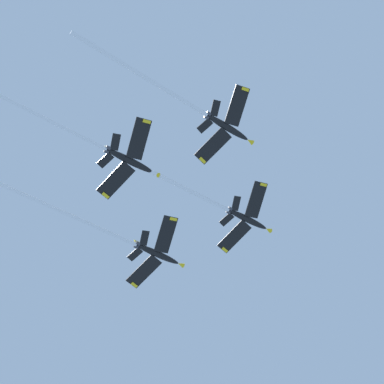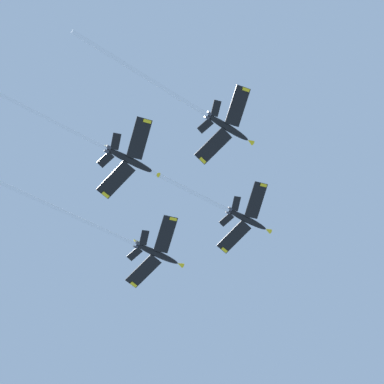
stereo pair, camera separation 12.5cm
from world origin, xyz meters
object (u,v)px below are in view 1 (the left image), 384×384
(jet_slot, at_px, (106,149))
(jet_right_wing, at_px, (193,107))
(jet_lead, at_px, (217,204))
(jet_left_wing, at_px, (126,240))

(jet_slot, bearing_deg, jet_right_wing, 115.98)
(jet_right_wing, distance_m, jet_slot, 21.47)
(jet_lead, xyz_separation_m, jet_slot, (28.09, -4.35, -10.35))
(jet_lead, height_order, jet_left_wing, jet_lead)
(jet_lead, xyz_separation_m, jet_left_wing, (12.11, -19.25, -4.91))
(jet_left_wing, bearing_deg, jet_lead, 122.18)
(jet_slot, bearing_deg, jet_lead, 171.21)
(jet_left_wing, distance_m, jet_slot, 22.52)
(jet_lead, distance_m, jet_right_wing, 24.43)
(jet_left_wing, bearing_deg, jet_right_wing, 78.55)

